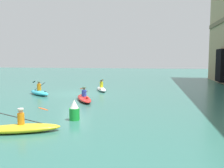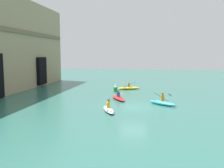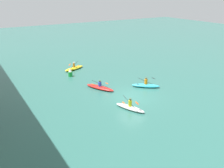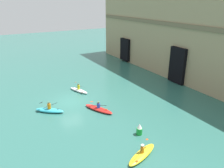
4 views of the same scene
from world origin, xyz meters
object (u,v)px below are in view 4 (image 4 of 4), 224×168
(kayak_white, at_px, (79,90))
(kayak_cyan, at_px, (50,110))
(kayak_red, at_px, (99,109))
(kayak_yellow, at_px, (142,154))
(marker_buoy, at_px, (139,129))

(kayak_white, relative_size, kayak_cyan, 1.08)
(kayak_red, distance_m, kayak_yellow, 8.18)
(kayak_red, bearing_deg, kayak_cyan, 39.09)
(kayak_cyan, bearing_deg, marker_buoy, -13.96)
(kayak_cyan, bearing_deg, kayak_yellow, -27.83)
(kayak_red, relative_size, kayak_yellow, 1.07)
(kayak_red, relative_size, marker_buoy, 3.36)
(kayak_red, bearing_deg, marker_buoy, 165.86)
(kayak_white, xyz_separation_m, kayak_cyan, (3.63, -4.71, 0.03))
(kayak_yellow, xyz_separation_m, kayak_white, (-14.03, 0.51, 0.01))
(marker_buoy, bearing_deg, kayak_yellow, -32.29)
(marker_buoy, bearing_deg, kayak_white, -174.87)
(marker_buoy, bearing_deg, kayak_cyan, -144.13)
(kayak_cyan, xyz_separation_m, marker_buoy, (7.95, 5.75, 0.25))
(kayak_cyan, distance_m, marker_buoy, 9.81)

